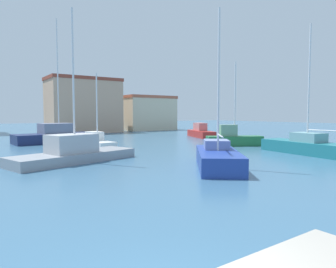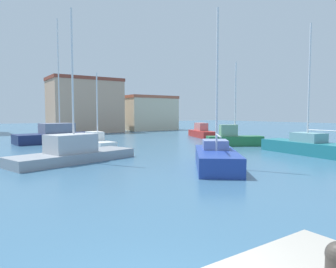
% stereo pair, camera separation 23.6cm
% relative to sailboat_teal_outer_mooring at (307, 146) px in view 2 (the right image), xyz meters
% --- Properties ---
extents(water, '(160.00, 160.00, 0.00)m').
position_rel_sailboat_teal_outer_mooring_xyz_m(water, '(-4.26, 10.73, -0.60)').
color(water, '#38607F').
rests_on(water, ground).
extents(sailboat_teal_outer_mooring, '(3.01, 7.46, 9.49)m').
position_rel_sailboat_teal_outer_mooring_xyz_m(sailboat_teal_outer_mooring, '(0.00, 0.00, 0.00)').
color(sailboat_teal_outer_mooring, '#1E707A').
rests_on(sailboat_teal_outer_mooring, water).
extents(sailboat_green_inner_mooring, '(5.16, 3.62, 7.71)m').
position_rel_sailboat_teal_outer_mooring_xyz_m(sailboat_green_inner_mooring, '(-0.24, 7.14, 0.08)').
color(sailboat_green_inner_mooring, '#28703D').
rests_on(sailboat_green_inner_mooring, water).
extents(sailboat_white_center_channel, '(1.86, 4.60, 6.57)m').
position_rel_sailboat_teal_outer_mooring_xyz_m(sailboat_white_center_channel, '(-11.02, 13.51, -0.09)').
color(sailboat_white_center_channel, white).
rests_on(sailboat_white_center_channel, water).
extents(sailboat_grey_behind_lamppost, '(8.21, 4.53, 9.37)m').
position_rel_sailboat_teal_outer_mooring_xyz_m(sailboat_grey_behind_lamppost, '(-15.38, 6.13, 0.01)').
color(sailboat_grey_behind_lamppost, gray).
rests_on(sailboat_grey_behind_lamppost, water).
extents(motorboat_red_near_pier, '(3.76, 6.26, 1.81)m').
position_rel_sailboat_teal_outer_mooring_xyz_m(motorboat_red_near_pier, '(4.24, 16.94, 0.01)').
color(motorboat_red_near_pier, '#B22823').
rests_on(motorboat_red_near_pier, water).
extents(sailboat_navy_distant_east, '(8.90, 3.67, 12.63)m').
position_rel_sailboat_teal_outer_mooring_xyz_m(sailboat_navy_distant_east, '(-12.72, 19.74, 0.15)').
color(sailboat_navy_distant_east, '#19234C').
rests_on(sailboat_navy_distant_east, water).
extents(sailboat_blue_distant_north, '(5.45, 6.16, 8.66)m').
position_rel_sailboat_teal_outer_mooring_xyz_m(sailboat_blue_distant_north, '(-9.41, -0.34, -0.03)').
color(sailboat_blue_distant_north, '#233D93').
rests_on(sailboat_blue_distant_north, water).
extents(yacht_club, '(10.94, 6.46, 8.57)m').
position_rel_sailboat_teal_outer_mooring_xyz_m(yacht_club, '(-4.78, 34.70, 3.69)').
color(yacht_club, tan).
rests_on(yacht_club, ground).
extents(warehouse_block, '(9.36, 5.99, 6.21)m').
position_rel_sailboat_teal_outer_mooring_xyz_m(warehouse_block, '(7.35, 35.39, 2.51)').
color(warehouse_block, beige).
rests_on(warehouse_block, ground).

